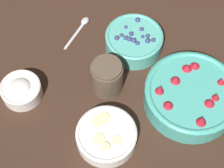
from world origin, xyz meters
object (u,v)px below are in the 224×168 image
bowl_strawberries (191,95)px  jar_chocolate (107,77)px  bowl_blueberries (134,40)px  bowl_bananas (106,136)px  bowl_cream (21,90)px

bowl_strawberries → jar_chocolate: bearing=112.5°
bowl_strawberries → bowl_blueberries: 0.24m
bowl_bananas → bowl_cream: size_ratio=1.41×
bowl_cream → bowl_bananas: bearing=-85.0°
bowl_blueberries → bowl_cream: bowl_blueberries is taller
bowl_blueberries → jar_chocolate: bearing=-175.0°
bowl_blueberries → bowl_bananas: size_ratio=1.08×
bowl_strawberries → bowl_blueberries: bearing=73.3°
bowl_strawberries → jar_chocolate: 0.23m
bowl_strawberries → bowl_cream: 0.47m
bowl_blueberries → bowl_bananas: (-0.29, -0.11, -0.01)m
bowl_bananas → bowl_cream: (-0.02, 0.27, 0.00)m
bowl_cream → bowl_strawberries: bearing=-57.9°
bowl_cream → bowl_blueberries: bearing=-27.5°
bowl_cream → jar_chocolate: size_ratio=1.08×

